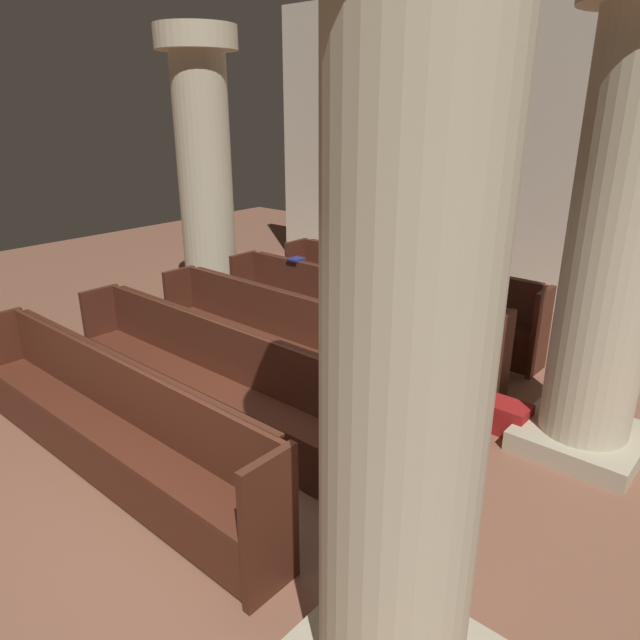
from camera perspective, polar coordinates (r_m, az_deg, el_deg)
The scene contains 13 objects.
ground_plane at distance 4.79m, azimuth -10.37°, elevation -16.50°, with size 19.20×19.20×0.00m, color brown.
back_wall at distance 8.95m, azimuth 21.41°, elevation 15.22°, with size 10.00×0.16×4.50m, color beige.
pew_row_0 at distance 7.62m, azimuth 8.03°, elevation 2.40°, with size 3.74×0.47×0.98m.
pew_row_1 at distance 6.81m, azimuth 3.20°, elevation 0.37°, with size 3.74×0.46×0.98m.
pew_row_2 at distance 6.07m, azimuth -2.86°, elevation -2.18°, with size 3.74×0.47×0.98m.
pew_row_3 at distance 5.44m, azimuth -10.49°, elevation -5.34°, with size 3.74×0.46×0.98m.
pew_row_4 at distance 4.94m, azimuth -20.00°, elevation -9.09°, with size 3.74×0.46×0.98m.
pillar_aisle_side at distance 5.08m, azimuth 27.27°, elevation 8.25°, with size 1.07×1.07×3.80m.
pillar_far_side at distance 8.41m, azimuth -11.24°, elevation 14.05°, with size 1.07×1.07×3.80m.
pillar_aisle_rear at distance 2.39m, azimuth 8.66°, elevation -1.28°, with size 1.06×1.06×3.80m.
lectern at distance 8.29m, azimuth 14.51°, elevation 2.94°, with size 0.48×0.45×1.08m.
hymn_book at distance 7.46m, azimuth -2.34°, elevation 6.00°, with size 0.16×0.20×0.03m, color navy.
kneeler_box_red at distance 5.70m, azimuth 17.79°, elevation -9.07°, with size 0.41×0.29×0.28m, color maroon.
Camera 1 is at (3.09, -2.30, 2.85)m, focal length 32.61 mm.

